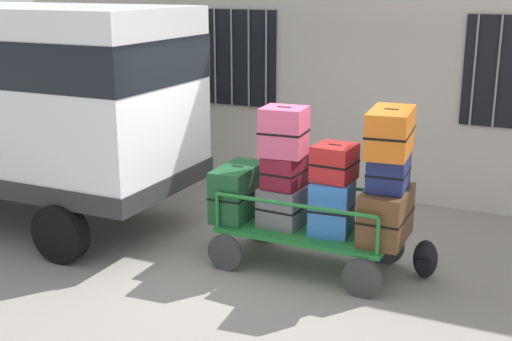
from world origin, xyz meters
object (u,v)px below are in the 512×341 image
Objects in this scene: suitcase_midleft_top at (284,131)px; suitcase_left_bottom at (238,192)px; suitcase_midleft_middle at (285,171)px; suitcase_midright_bottom at (386,215)px; luggage_cart at (307,236)px; suitcase_midright_top at (390,132)px; van at (10,91)px; suitcase_center_bottom at (332,207)px; suitcase_midright_middle at (389,172)px; backpack at (425,259)px; suitcase_center_middle at (335,162)px; suitcase_midleft_bottom at (283,206)px.

suitcase_left_bottom is at bearing 177.40° from suitcase_midleft_top.
suitcase_midleft_middle reaches higher than suitcase_left_bottom.
suitcase_midleft_middle is at bearing -179.74° from suitcase_midright_bottom.
luggage_cart is 2.53× the size of suitcase_midright_bottom.
suitcase_midleft_middle is at bearing 179.72° from suitcase_midright_top.
suitcase_midright_top is (5.11, 0.11, -0.09)m from van.
van is 8.25× the size of suitcase_center_bottom.
suitcase_midright_middle is at bearing 1.38° from van.
suitcase_center_bottom is at bearing -4.57° from luggage_cart.
suitcase_midright_bottom is (1.78, 0.01, -0.03)m from suitcase_left_bottom.
suitcase_midleft_top is 2.10m from backpack.
van reaches higher than suitcase_center_middle.
suitcase_midleft_middle is at bearing 1.65° from van.
suitcase_left_bottom reaches higher than luggage_cart.
suitcase_midright_middle reaches higher than suitcase_left_bottom.
suitcase_midleft_middle is 0.64× the size of suitcase_midright_bottom.
van is at bearing -178.20° from suitcase_left_bottom.
suitcase_midleft_middle is at bearing 0.85° from suitcase_left_bottom.
suitcase_midright_top is (0.59, 0.00, 0.39)m from suitcase_center_middle.
suitcase_midright_middle is (0.59, 0.06, 0.46)m from suitcase_center_bottom.
suitcase_midright_middle is at bearing 2.20° from suitcase_midleft_top.
suitcase_midleft_bottom is at bearing -178.47° from suitcase_midright_bottom.
luggage_cart is at bearing -0.28° from suitcase_midleft_bottom.
van is 5.12m from suitcase_midright_top.
suitcase_midright_middle is (1.18, 0.01, 0.13)m from suitcase_midleft_middle.
luggage_cart is 4.59× the size of backpack.
suitcase_left_bottom is 1.19m from suitcase_center_bottom.
suitcase_midright_top is 1.88× the size of backpack.
suitcase_midright_bottom is at bearing 1.33° from van.
suitcase_left_bottom is 2.27m from backpack.
suitcase_midright_top is (0.00, -0.02, 0.43)m from suitcase_midright_middle.
suitcase_center_bottom is at bearing -174.10° from suitcase_midright_middle.
suitcase_midleft_top is 0.91× the size of suitcase_center_bottom.
suitcase_midleft_bottom is (-0.30, 0.00, 0.32)m from luggage_cart.
suitcase_midleft_top reaches higher than suitcase_center_middle.
backpack is (1.00, 0.26, -1.06)m from suitcase_center_middle.
van is at bearing -178.73° from suitcase_midleft_bottom.
luggage_cart is 1.57m from suitcase_midright_top.
luggage_cart is 3.35× the size of suitcase_center_bottom.
suitcase_left_bottom is 1.02× the size of suitcase_midright_bottom.
suitcase_center_middle is at bearing -178.67° from suitcase_midright_bottom.
van is 3.48m from suitcase_left_bottom.
suitcase_center_middle is at bearing 0.02° from suitcase_left_bottom.
suitcase_midright_middle is (0.89, 0.04, 0.86)m from luggage_cart.
suitcase_center_middle is at bearing 2.64° from suitcase_midleft_top.
suitcase_midright_middle is (0.59, 0.02, -0.04)m from suitcase_center_middle.
suitcase_left_bottom reaches higher than suitcase_midleft_bottom.
suitcase_midright_top reaches higher than suitcase_left_bottom.
van reaches higher than suitcase_left_bottom.
suitcase_center_middle is at bearing 90.00° from suitcase_center_bottom.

